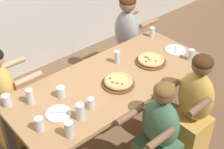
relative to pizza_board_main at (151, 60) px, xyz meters
The scene contains 20 objects.
ground_plane 0.94m from the pizza_board_main, behind, with size 18.00×18.00×0.00m, color brown.
dining_table 0.51m from the pizza_board_main, behind, with size 2.06×0.89×0.77m.
pizza_board_main is the anchor object (origin of this frame).
pizza_board_second 0.51m from the pizza_board_main, behind, with size 0.31×0.31×0.06m.
empty_plate_a 0.38m from the pizza_board_main, ahead, with size 0.23×0.23×0.02m.
empty_plate_b 1.16m from the pizza_board_main, behind, with size 0.22×0.22×0.02m.
drinking_glass_a 1.06m from the pizza_board_main, 169.63° to the right, with size 0.08×0.08×0.15m.
drinking_glass_b 0.91m from the pizza_board_main, behind, with size 0.06×0.06×0.10m.
drinking_glass_c 0.35m from the pizza_board_main, 138.93° to the left, with size 0.06×0.06×0.13m.
drinking_glass_d 1.02m from the pizza_board_main, behind, with size 0.08×0.08×0.10m.
drinking_glass_e 1.47m from the pizza_board_main, 165.88° to the left, with size 0.08×0.08×0.11m.
drinking_glass_f 1.28m from the pizza_board_main, 168.76° to the left, with size 0.07×0.07×0.15m.
drinking_glass_g 0.56m from the pizza_board_main, 41.76° to the left, with size 0.06×0.06×0.11m.
drinking_glass_h 1.36m from the pizza_board_main, behind, with size 0.07×0.07×0.12m.
drinking_glass_i 0.43m from the pizza_board_main, 33.50° to the right, with size 0.07×0.07×0.12m.
drinking_glass_j 1.26m from the pizza_board_main, 166.60° to the right, with size 0.07×0.07×0.14m.
diner_far_right 0.83m from the pizza_board_main, 64.68° to the left, with size 0.51×0.40×1.21m.
diner_near_center 0.86m from the pizza_board_main, 130.84° to the right, with size 0.51×0.40×1.11m.
diner_near_midright 0.67m from the pizza_board_main, 94.02° to the right, with size 0.51×0.40×1.17m.
diner_far_left 1.53m from the pizza_board_main, 151.58° to the left, with size 0.51×0.40×1.13m.
Camera 1 is at (-1.59, -1.82, 2.57)m, focal length 50.00 mm.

